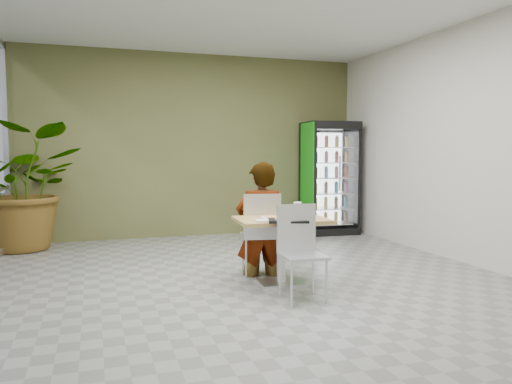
# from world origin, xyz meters

# --- Properties ---
(ground) EXTENTS (7.00, 7.00, 0.00)m
(ground) POSITION_xyz_m (0.00, 0.00, 0.00)
(ground) COLOR gray
(ground) RESTS_ON ground
(room_envelope) EXTENTS (6.00, 7.00, 3.20)m
(room_envelope) POSITION_xyz_m (0.00, 0.00, 1.60)
(room_envelope) COLOR beige
(room_envelope) RESTS_ON ground
(dining_table) EXTENTS (1.04, 0.76, 0.75)m
(dining_table) POSITION_xyz_m (0.27, -0.08, 0.54)
(dining_table) COLOR tan
(dining_table) RESTS_ON ground
(chair_far) EXTENTS (0.51, 0.52, 1.00)m
(chair_far) POSITION_xyz_m (0.18, 0.37, 0.58)
(chair_far) COLOR silver
(chair_far) RESTS_ON ground
(chair_near) EXTENTS (0.44, 0.45, 0.95)m
(chair_near) POSITION_xyz_m (0.27, -0.60, 0.55)
(chair_near) COLOR silver
(chair_near) RESTS_ON ground
(seated_woman) EXTENTS (0.68, 0.50, 1.67)m
(seated_woman) POSITION_xyz_m (0.20, 0.42, 0.53)
(seated_woman) COLOR black
(seated_woman) RESTS_ON ground
(pizza_plate) EXTENTS (0.36, 0.32, 0.03)m
(pizza_plate) POSITION_xyz_m (0.18, -0.04, 0.77)
(pizza_plate) COLOR silver
(pizza_plate) RESTS_ON dining_table
(soda_cup) EXTENTS (0.10, 0.10, 0.17)m
(soda_cup) POSITION_xyz_m (0.48, -0.06, 0.83)
(soda_cup) COLOR silver
(soda_cup) RESTS_ON dining_table
(napkin_stack) EXTENTS (0.16, 0.16, 0.02)m
(napkin_stack) POSITION_xyz_m (-0.01, -0.27, 0.76)
(napkin_stack) COLOR silver
(napkin_stack) RESTS_ON dining_table
(cafeteria_tray) EXTENTS (0.49, 0.41, 0.02)m
(cafeteria_tray) POSITION_xyz_m (0.24, -0.36, 0.76)
(cafeteria_tray) COLOR black
(cafeteria_tray) RESTS_ON dining_table
(beverage_fridge) EXTENTS (0.98, 0.78, 2.03)m
(beverage_fridge) POSITION_xyz_m (2.40, 3.00, 1.02)
(beverage_fridge) COLOR black
(beverage_fridge) RESTS_ON ground
(potted_plant) EXTENTS (1.92, 1.72, 1.92)m
(potted_plant) POSITION_xyz_m (-2.68, 3.03, 0.96)
(potted_plant) COLOR #2A6227
(potted_plant) RESTS_ON ground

